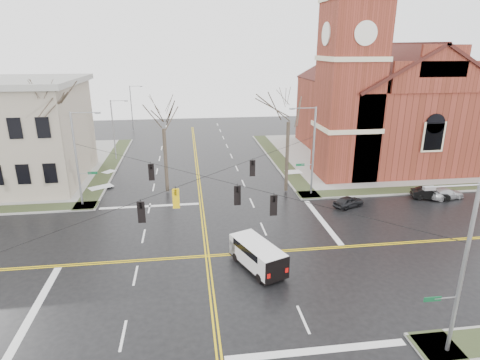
{
  "coord_description": "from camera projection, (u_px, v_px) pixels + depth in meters",
  "views": [
    {
      "loc": [
        -1.14,
        -26.47,
        14.81
      ],
      "look_at": [
        3.26,
        6.0,
        3.81
      ],
      "focal_mm": 30.0,
      "sensor_mm": 36.0,
      "label": 1
    }
  ],
  "objects": [
    {
      "name": "traffic_signals",
      "position": [
        206.0,
        190.0,
        27.36
      ],
      "size": [
        8.21,
        8.26,
        1.3
      ],
      "color": "black",
      "rests_on": "ground"
    },
    {
      "name": "span_wires",
      "position": [
        205.0,
        177.0,
        27.75
      ],
      "size": [
        23.02,
        23.02,
        0.03
      ],
      "color": "black",
      "rests_on": "ground"
    },
    {
      "name": "parked_car_a",
      "position": [
        349.0,
        202.0,
        38.61
      ],
      "size": [
        3.46,
        2.49,
        1.1
      ],
      "primitive_type": "imported",
      "rotation": [
        0.0,
        0.0,
        1.99
      ],
      "color": "black",
      "rests_on": "ground"
    },
    {
      "name": "ground",
      "position": [
        207.0,
        256.0,
        29.72
      ],
      "size": [
        120.0,
        120.0,
        0.0
      ],
      "primitive_type": "plane",
      "color": "black",
      "rests_on": "ground"
    },
    {
      "name": "church",
      "position": [
        381.0,
        96.0,
        53.47
      ],
      "size": [
        24.28,
        27.48,
        27.5
      ],
      "color": "maroon",
      "rests_on": "ground"
    },
    {
      "name": "tree_nw_near",
      "position": [
        163.0,
        124.0,
        40.32
      ],
      "size": [
        4.0,
        4.0,
        10.06
      ],
      "color": "#352B22",
      "rests_on": "ground"
    },
    {
      "name": "streetlight_north_b",
      "position": [
        132.0,
        106.0,
        72.04
      ],
      "size": [
        2.3,
        0.2,
        8.0
      ],
      "color": "gray",
      "rests_on": "ground"
    },
    {
      "name": "tree_nw_far",
      "position": [
        46.0,
        110.0,
        37.7
      ],
      "size": [
        4.0,
        4.0,
        12.58
      ],
      "color": "#352B22",
      "rests_on": "ground"
    },
    {
      "name": "signal_pole_ne",
      "position": [
        312.0,
        149.0,
        40.39
      ],
      "size": [
        2.75,
        0.22,
        9.0
      ],
      "color": "gray",
      "rests_on": "ground"
    },
    {
      "name": "parked_car_c",
      "position": [
        445.0,
        193.0,
        40.73
      ],
      "size": [
        4.07,
        2.23,
        1.12
      ],
      "primitive_type": "imported",
      "rotation": [
        0.0,
        0.0,
        1.75
      ],
      "color": "#B7B7BA",
      "rests_on": "ground"
    },
    {
      "name": "road_markings",
      "position": [
        207.0,
        256.0,
        29.72
      ],
      "size": [
        100.0,
        100.0,
        0.01
      ],
      "color": "gold",
      "rests_on": "ground"
    },
    {
      "name": "cargo_van",
      "position": [
        256.0,
        253.0,
        27.91
      ],
      "size": [
        3.59,
        5.2,
        1.85
      ],
      "rotation": [
        0.0,
        0.0,
        0.39
      ],
      "color": "white",
      "rests_on": "ground"
    },
    {
      "name": "parked_car_b",
      "position": [
        430.0,
        194.0,
        40.56
      ],
      "size": [
        3.88,
        2.28,
        1.21
      ],
      "primitive_type": "imported",
      "rotation": [
        0.0,
        0.0,
        1.28
      ],
      "color": "black",
      "rests_on": "ground"
    },
    {
      "name": "tree_ne",
      "position": [
        289.0,
        117.0,
        40.27
      ],
      "size": [
        4.0,
        4.0,
        11.04
      ],
      "color": "#352B22",
      "rests_on": "ground"
    },
    {
      "name": "signal_pole_nw",
      "position": [
        78.0,
        157.0,
        37.51
      ],
      "size": [
        2.75,
        0.22,
        9.0
      ],
      "color": "gray",
      "rests_on": "ground"
    },
    {
      "name": "streetlight_north_a",
      "position": [
        114.0,
        128.0,
        53.25
      ],
      "size": [
        2.3,
        0.2,
        8.0
      ],
      "color": "gray",
      "rests_on": "ground"
    },
    {
      "name": "sidewalks",
      "position": [
        207.0,
        255.0,
        29.7
      ],
      "size": [
        80.0,
        80.0,
        0.17
      ],
      "color": "gray",
      "rests_on": "ground"
    },
    {
      "name": "signal_pole_se",
      "position": [
        460.0,
        267.0,
        18.78
      ],
      "size": [
        2.75,
        0.22,
        9.0
      ],
      "color": "gray",
      "rests_on": "ground"
    }
  ]
}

